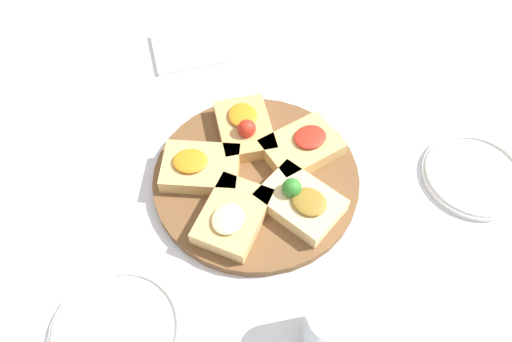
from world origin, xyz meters
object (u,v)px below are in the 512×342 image
object	(u,v)px
plate_left	(474,175)
water_glass	(330,327)
napkin_stack	(188,49)
serving_board	(256,178)
plate_right	(117,332)

from	to	relation	value
plate_left	water_glass	size ratio (longest dim) A/B	1.80
plate_left	napkin_stack	distance (m)	0.64
water_glass	napkin_stack	bearing A→B (deg)	-74.71
plate_left	serving_board	bearing A→B (deg)	-5.70
water_glass	plate_right	bearing A→B (deg)	-7.80
napkin_stack	plate_left	bearing A→B (deg)	141.51
water_glass	napkin_stack	distance (m)	0.68
serving_board	water_glass	world-z (taller)	water_glass
water_glass	plate_left	bearing A→B (deg)	-142.24
water_glass	napkin_stack	xyz separation A→B (m)	(0.18, -0.65, -0.05)
serving_board	napkin_stack	xyz separation A→B (m)	(0.11, -0.36, -0.00)
napkin_stack	serving_board	bearing A→B (deg)	106.55
serving_board	napkin_stack	distance (m)	0.38
napkin_stack	water_glass	bearing A→B (deg)	105.29
serving_board	plate_right	bearing A→B (deg)	45.94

